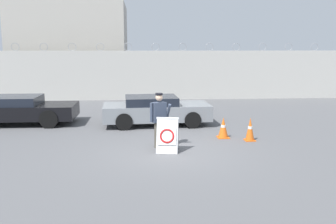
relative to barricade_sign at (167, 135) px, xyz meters
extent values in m
plane|color=#5B5B5E|center=(0.09, 0.14, -0.52)|extent=(90.00, 90.00, 0.00)
cube|color=beige|center=(0.09, 11.29, 0.92)|extent=(36.00, 0.30, 2.88)
torus|color=gray|center=(-7.91, 11.29, 2.58)|extent=(0.47, 0.03, 0.47)
torus|color=gray|center=(-6.31, 11.29, 2.58)|extent=(0.47, 0.03, 0.47)
torus|color=gray|center=(-4.71, 11.29, 2.58)|extent=(0.47, 0.03, 0.47)
torus|color=gray|center=(-3.11, 11.29, 2.58)|extent=(0.47, 0.03, 0.47)
torus|color=gray|center=(-1.51, 11.29, 2.58)|extent=(0.47, 0.03, 0.47)
torus|color=gray|center=(0.09, 11.29, 2.58)|extent=(0.47, 0.03, 0.47)
torus|color=gray|center=(1.69, 11.29, 2.58)|extent=(0.47, 0.03, 0.47)
torus|color=gray|center=(3.29, 11.29, 2.58)|extent=(0.47, 0.03, 0.47)
torus|color=gray|center=(4.89, 11.29, 2.58)|extent=(0.47, 0.03, 0.47)
torus|color=gray|center=(6.49, 11.29, 2.58)|extent=(0.47, 0.03, 0.47)
torus|color=gray|center=(8.09, 11.29, 2.58)|extent=(0.47, 0.03, 0.47)
torus|color=gray|center=(9.69, 11.29, 2.58)|extent=(0.47, 0.03, 0.47)
cube|color=#B2ADA3|center=(-5.45, 15.39, 2.44)|extent=(7.33, 5.37, 5.92)
cube|color=white|center=(-0.02, -0.11, -0.02)|extent=(0.68, 0.45, 1.01)
cube|color=white|center=(0.03, 0.21, -0.02)|extent=(0.68, 0.45, 1.01)
cube|color=white|center=(0.01, 0.05, 0.50)|extent=(0.68, 0.16, 0.05)
cube|color=white|center=(-0.02, -0.15, 0.00)|extent=(0.56, 0.27, 0.52)
torus|color=red|center=(-0.02, -0.16, 0.00)|extent=(0.45, 0.25, 0.43)
cylinder|color=#514C42|center=(-0.31, 0.47, -0.11)|extent=(0.15, 0.15, 0.81)
cylinder|color=#514C42|center=(-0.14, 0.54, -0.11)|extent=(0.15, 0.15, 0.81)
cube|color=#384256|center=(-0.22, 0.51, 0.60)|extent=(0.47, 0.36, 0.62)
sphere|color=#DBB293|center=(-0.22, 0.51, 1.06)|extent=(0.22, 0.22, 0.22)
cylinder|color=#384256|center=(-0.46, 0.41, 0.61)|extent=(0.09, 0.09, 0.59)
cylinder|color=#384256|center=(0.06, 0.51, 0.59)|extent=(0.21, 0.34, 0.57)
cylinder|color=black|center=(-0.22, 0.51, 1.17)|extent=(0.23, 0.23, 0.05)
cube|color=orange|center=(2.05, 1.59, -0.50)|extent=(0.40, 0.40, 0.03)
cone|color=orange|center=(2.05, 1.59, -0.15)|extent=(0.34, 0.34, 0.69)
cylinder|color=white|center=(2.05, 1.59, -0.11)|extent=(0.17, 0.17, 0.10)
cube|color=orange|center=(2.86, 1.13, -0.50)|extent=(0.34, 0.34, 0.03)
cone|color=orange|center=(2.86, 1.13, -0.11)|extent=(0.29, 0.29, 0.75)
cylinder|color=white|center=(2.86, 1.13, -0.08)|extent=(0.15, 0.15, 0.11)
cylinder|color=black|center=(-4.35, 5.38, -0.16)|extent=(0.71, 0.20, 0.71)
cylinder|color=black|center=(-4.35, 3.60, -0.16)|extent=(0.71, 0.20, 0.71)
cube|color=black|center=(-5.80, 4.50, 0.01)|extent=(4.67, 1.90, 0.56)
cube|color=black|center=(-6.03, 4.50, 0.46)|extent=(2.25, 1.71, 0.34)
cylinder|color=black|center=(1.10, 4.89, -0.19)|extent=(0.66, 0.24, 0.65)
cylinder|color=black|center=(1.20, 3.20, -0.19)|extent=(0.66, 0.24, 0.65)
cylinder|color=black|center=(-1.53, 4.74, -0.19)|extent=(0.66, 0.24, 0.65)
cylinder|color=black|center=(-1.43, 3.05, -0.19)|extent=(0.66, 0.24, 0.65)
cube|color=gray|center=(-0.16, 3.97, 0.01)|extent=(4.35, 2.04, 0.61)
cube|color=black|center=(-0.38, 3.96, 0.48)|extent=(2.13, 1.74, 0.32)
camera|label=1|loc=(-0.77, -10.88, 2.61)|focal=40.00mm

